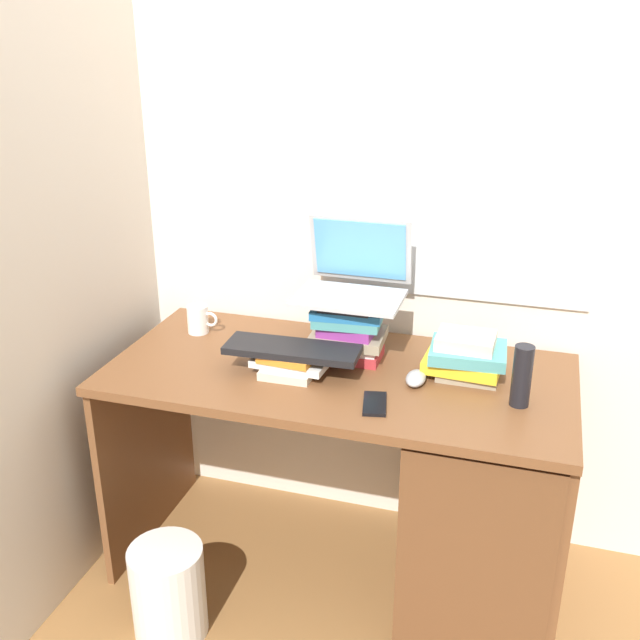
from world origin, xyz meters
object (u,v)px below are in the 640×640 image
(desk, at_px, (449,488))
(book_stack_keyboard_riser, at_px, (290,363))
(book_stack_tall, at_px, (348,329))
(laptop, at_px, (354,277))
(cell_phone, at_px, (375,404))
(keyboard, at_px, (292,349))
(water_bottle, at_px, (522,376))
(mug, at_px, (198,319))
(book_stack_side, at_px, (466,356))
(wastebasket, at_px, (169,591))
(computer_mouse, at_px, (416,378))

(desk, distance_m, book_stack_keyboard_riser, 0.64)
(book_stack_tall, xyz_separation_m, laptop, (0.00, 0.06, 0.16))
(laptop, xyz_separation_m, cell_phone, (0.16, -0.36, -0.25))
(desk, distance_m, keyboard, 0.67)
(book_stack_keyboard_riser, distance_m, water_bottle, 0.70)
(desk, relative_size, laptop, 4.29)
(book_stack_tall, distance_m, laptop, 0.17)
(mug, bearing_deg, book_stack_keyboard_riser, -26.97)
(book_stack_side, height_order, keyboard, book_stack_side)
(cell_phone, bearing_deg, wastebasket, -167.82)
(water_bottle, bearing_deg, wastebasket, -158.88)
(desk, height_order, water_bottle, water_bottle)
(cell_phone, bearing_deg, book_stack_side, 38.85)
(desk, bearing_deg, laptop, 152.13)
(wastebasket, bearing_deg, book_stack_side, 33.04)
(book_stack_side, bearing_deg, wastebasket, -146.96)
(laptop, xyz_separation_m, keyboard, (-0.14, -0.23, -0.17))
(desk, relative_size, keyboard, 3.47)
(desk, xyz_separation_m, book_stack_tall, (-0.38, 0.13, 0.45))
(book_stack_keyboard_riser, xyz_separation_m, water_bottle, (0.70, -0.00, 0.06))
(laptop, distance_m, wastebasket, 1.14)
(book_stack_tall, relative_size, mug, 2.20)
(mug, distance_m, cell_phone, 0.79)
(book_stack_tall, relative_size, keyboard, 0.59)
(mug, xyz_separation_m, wastebasket, (0.14, -0.59, -0.66))
(mug, relative_size, wastebasket, 0.36)
(laptop, distance_m, computer_mouse, 0.39)
(book_stack_keyboard_riser, relative_size, computer_mouse, 2.33)
(desk, height_order, book_stack_tall, book_stack_tall)
(book_stack_tall, distance_m, book_stack_keyboard_riser, 0.23)
(book_stack_keyboard_riser, relative_size, keyboard, 0.58)
(keyboard, relative_size, water_bottle, 2.27)
(book_stack_keyboard_riser, distance_m, book_stack_side, 0.55)
(water_bottle, distance_m, cell_phone, 0.42)
(book_stack_side, bearing_deg, cell_phone, -129.75)
(keyboard, bearing_deg, book_stack_keyboard_riser, -164.92)
(laptop, distance_m, keyboard, 0.32)
(desk, xyz_separation_m, wastebasket, (-0.79, -0.42, -0.26))
(mug, height_order, water_bottle, water_bottle)
(keyboard, bearing_deg, water_bottle, -2.86)
(book_stack_side, height_order, laptop, laptop)
(desk, distance_m, wastebasket, 0.93)
(keyboard, xyz_separation_m, water_bottle, (0.69, -0.01, 0.01))
(desk, distance_m, cell_phone, 0.45)
(cell_phone, bearing_deg, laptop, 102.43)
(desk, xyz_separation_m, keyboard, (-0.51, -0.03, 0.43))
(book_stack_side, xyz_separation_m, keyboard, (-0.52, -0.14, 0.01))
(desk, bearing_deg, mug, 169.27)
(mug, bearing_deg, desk, -10.73)
(keyboard, distance_m, wastebasket, 0.84)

